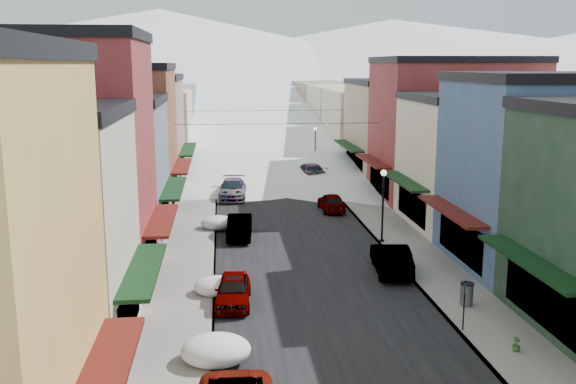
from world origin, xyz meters
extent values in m
cube|color=black|center=(0.00, 60.00, 0.01)|extent=(10.00, 160.00, 0.01)
cube|color=gray|center=(-6.60, 60.00, 0.07)|extent=(3.20, 160.00, 0.15)
cube|color=gray|center=(6.60, 60.00, 0.07)|extent=(3.20, 160.00, 0.15)
cube|color=slate|center=(-5.05, 60.00, 0.07)|extent=(0.10, 160.00, 0.15)
cube|color=slate|center=(5.05, 60.00, 0.07)|extent=(0.10, 160.00, 0.15)
cube|color=#56140E|center=(-7.60, 4.00, 3.20)|extent=(1.20, 7.22, 0.15)
cube|color=black|center=(-7.60, 12.50, 3.20)|extent=(1.20, 6.80, 0.15)
cube|color=maroon|center=(-13.70, 20.50, 6.00)|extent=(11.00, 8.00, 12.00)
cube|color=black|center=(-13.70, 20.50, 12.25)|extent=(11.20, 8.20, 0.50)
cube|color=#56140E|center=(-7.60, 20.50, 3.20)|extent=(1.20, 6.80, 0.15)
cube|color=slate|center=(-13.20, 29.00, 4.25)|extent=(10.00, 9.00, 8.50)
cube|color=black|center=(-13.20, 29.00, 8.75)|extent=(10.20, 9.20, 0.50)
cube|color=black|center=(-7.60, 29.00, 3.20)|extent=(1.20, 7.65, 0.15)
cube|color=brown|center=(-14.20, 38.00, 5.25)|extent=(12.00, 9.00, 10.50)
cube|color=black|center=(-14.20, 38.00, 10.75)|extent=(12.20, 9.20, 0.50)
cube|color=#56140E|center=(-7.60, 38.00, 3.20)|extent=(1.20, 7.65, 0.15)
cube|color=#8C6F5C|center=(-13.20, 48.00, 4.75)|extent=(10.00, 11.00, 9.50)
cube|color=black|center=(-13.20, 48.00, 9.75)|extent=(10.20, 11.20, 0.50)
cube|color=black|center=(-7.60, 48.00, 3.20)|extent=(1.20, 9.35, 0.15)
cube|color=black|center=(7.60, 12.00, 3.20)|extent=(1.20, 7.65, 0.15)
cube|color=#37577C|center=(13.20, 21.00, 5.00)|extent=(10.00, 9.00, 10.00)
cube|color=black|center=(13.20, 21.00, 10.25)|extent=(10.20, 9.20, 0.50)
cube|color=#56140E|center=(7.60, 21.00, 3.20)|extent=(1.20, 7.65, 0.15)
cube|color=#EEE7C0|center=(13.70, 30.00, 4.25)|extent=(11.00, 9.00, 8.50)
cube|color=black|center=(13.70, 30.00, 8.75)|extent=(11.20, 9.20, 0.50)
cube|color=black|center=(7.60, 30.00, 3.20)|extent=(1.20, 7.65, 0.15)
cube|color=maroon|center=(14.20, 39.00, 5.50)|extent=(12.00, 9.00, 11.00)
cube|color=black|center=(14.20, 39.00, 11.25)|extent=(12.20, 9.20, 0.50)
cube|color=#56140E|center=(7.60, 39.00, 3.20)|extent=(1.20, 7.65, 0.15)
cube|color=tan|center=(13.20, 49.00, 4.50)|extent=(10.00, 11.00, 9.00)
cube|color=black|center=(13.20, 49.00, 9.25)|extent=(10.20, 11.20, 0.50)
cube|color=black|center=(7.60, 49.00, 3.20)|extent=(1.20, 9.35, 0.15)
cube|color=gray|center=(-12.50, 62.00, 4.00)|extent=(9.00, 13.00, 8.00)
cube|color=gray|center=(12.50, 62.00, 4.00)|extent=(9.00, 13.00, 8.00)
cube|color=gray|center=(-12.50, 76.00, 4.00)|extent=(9.00, 13.00, 8.00)
cube|color=gray|center=(12.50, 76.00, 4.00)|extent=(9.00, 13.00, 8.00)
cube|color=gray|center=(-12.50, 90.00, 4.00)|extent=(9.00, 13.00, 8.00)
cube|color=gray|center=(12.50, 90.00, 4.00)|extent=(9.00, 13.00, 8.00)
cube|color=gray|center=(-12.50, 104.00, 4.00)|extent=(9.00, 13.00, 8.00)
cube|color=gray|center=(12.50, 104.00, 4.00)|extent=(9.00, 13.00, 8.00)
cube|color=silver|center=(0.00, 225.00, 6.00)|extent=(360.00, 40.00, 12.00)
cone|color=white|center=(-30.00, 275.00, 17.00)|extent=(300.00, 300.00, 34.00)
cone|color=white|center=(70.00, 270.00, 15.00)|extent=(320.00, 320.00, 30.00)
cylinder|color=black|center=(0.00, 40.00, 6.20)|extent=(16.40, 0.04, 0.04)
cylinder|color=black|center=(0.00, 55.00, 6.20)|extent=(16.40, 0.04, 0.04)
imported|color=#96989E|center=(-4.14, 16.85, 0.68)|extent=(1.86, 4.07, 1.35)
imported|color=black|center=(-3.50, 28.39, 0.71)|extent=(1.78, 4.41, 1.43)
imported|color=#9A9DA2|center=(-3.69, 40.82, 0.78)|extent=(2.53, 5.53, 1.57)
imported|color=black|center=(4.30, 20.55, 0.79)|extent=(2.16, 4.96, 1.59)
imported|color=gray|center=(3.63, 35.31, 0.69)|extent=(1.75, 4.12, 1.39)
imported|color=black|center=(3.88, 48.90, 0.79)|extent=(2.89, 5.71, 1.59)
imported|color=#9FA1A6|center=(-1.81, 59.90, 0.78)|extent=(2.33, 4.74, 1.56)
imported|color=silver|center=(2.07, 62.19, 0.67)|extent=(2.84, 5.10, 1.35)
cylinder|color=black|center=(5.20, 12.55, 1.22)|extent=(0.06, 0.06, 2.14)
cube|color=#1B5098|center=(5.20, 12.55, 2.00)|extent=(0.09, 0.29, 0.39)
cylinder|color=#56585B|center=(6.38, 15.22, 0.65)|extent=(0.58, 0.58, 1.00)
cylinder|color=black|center=(6.38, 15.22, 1.17)|extent=(0.62, 0.62, 0.07)
cylinder|color=black|center=(5.20, 26.08, 0.20)|extent=(0.31, 0.31, 0.10)
cylinder|color=black|center=(5.20, 26.08, 2.22)|extent=(0.12, 0.12, 4.14)
sphere|color=white|center=(5.20, 26.08, 4.45)|extent=(0.37, 0.37, 0.37)
cylinder|color=black|center=(5.28, 55.00, 0.20)|extent=(0.30, 0.30, 0.10)
cylinder|color=black|center=(5.28, 55.00, 2.14)|extent=(0.12, 0.12, 3.98)
sphere|color=white|center=(5.28, 55.00, 4.28)|extent=(0.36, 0.36, 0.36)
imported|color=#38652E|center=(6.48, 10.43, 0.43)|extent=(0.41, 0.41, 0.56)
ellipsoid|color=white|center=(-4.90, 10.85, 0.55)|extent=(2.60, 2.20, 1.10)
ellipsoid|color=white|center=(-4.70, 12.05, 0.28)|extent=(1.11, 1.00, 0.56)
ellipsoid|color=white|center=(-4.90, 18.06, 0.46)|extent=(2.18, 1.85, 0.92)
ellipsoid|color=white|center=(-4.70, 19.26, 0.23)|extent=(0.93, 0.84, 0.47)
ellipsoid|color=white|center=(-4.90, 30.56, 0.48)|extent=(2.27, 1.92, 0.96)
ellipsoid|color=white|center=(-4.70, 31.76, 0.24)|extent=(0.97, 0.87, 0.49)
camera|label=1|loc=(-4.54, -11.34, 10.91)|focal=40.00mm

